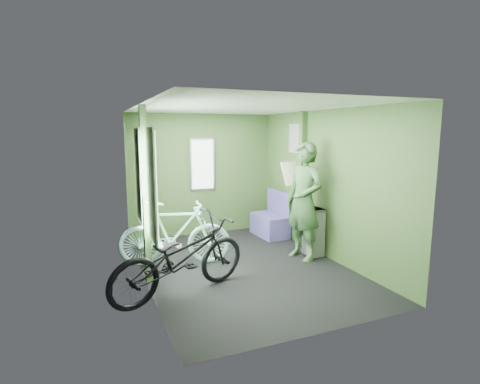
% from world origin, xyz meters
% --- Properties ---
extents(room, '(4.00, 4.02, 2.31)m').
position_xyz_m(room, '(-0.04, 0.04, 1.44)').
color(room, black).
rests_on(room, ground).
extents(bicycle_black, '(2.00, 1.31, 1.04)m').
position_xyz_m(bicycle_black, '(-1.06, -0.63, 0.00)').
color(bicycle_black, black).
rests_on(bicycle_black, ground).
extents(bicycle_mint, '(1.73, 0.97, 1.03)m').
position_xyz_m(bicycle_mint, '(-0.91, 0.41, 0.00)').
color(bicycle_mint, '#A1E7D6').
rests_on(bicycle_mint, ground).
extents(passenger, '(0.58, 0.78, 1.81)m').
position_xyz_m(passenger, '(1.01, -0.02, 0.91)').
color(passenger, '#375A31').
rests_on(passenger, ground).
extents(waste_box, '(0.23, 0.32, 0.77)m').
position_xyz_m(waste_box, '(1.26, 0.06, 0.38)').
color(waste_box, gray).
rests_on(waste_box, ground).
extents(bench_seat, '(0.48, 0.83, 0.86)m').
position_xyz_m(bench_seat, '(1.14, 1.34, 0.25)').
color(bench_seat, navy).
rests_on(bench_seat, ground).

